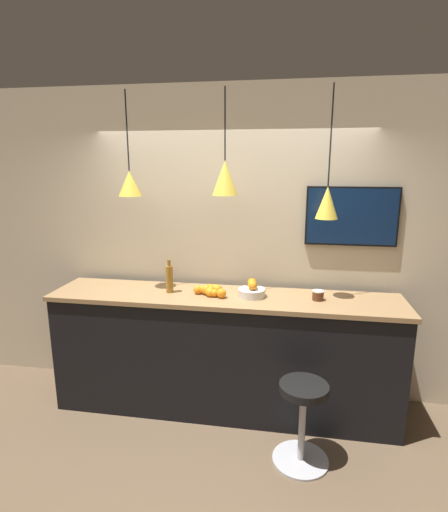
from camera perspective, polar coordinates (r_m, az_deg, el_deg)
The scene contains 12 objects.
ground_plane at distance 3.53m, azimuth -1.63°, elevation -25.69°, with size 14.00×14.00×0.00m, color brown.
back_wall at distance 3.78m, azimuth 1.03°, elevation 1.50°, with size 8.00×0.06×2.90m.
service_counter at distance 3.69m, azimuth 0.00°, elevation -13.68°, with size 3.05×0.61×1.09m.
bar_stool at distance 3.22m, azimuth 11.17°, elevation -20.99°, with size 0.42×0.42×0.64m.
fruit_bowl at distance 3.44m, azimuth 3.99°, elevation -4.91°, with size 0.23×0.23×0.15m.
orange_pile at distance 3.48m, azimuth -1.91°, elevation -4.93°, with size 0.30×0.19×0.09m.
juice_bottle at distance 3.55m, azimuth -7.80°, elevation -3.20°, with size 0.06×0.06×0.30m.
spread_jar at distance 3.43m, azimuth 13.28°, elevation -5.49°, with size 0.09×0.09×0.08m.
pendant_lamp_left at distance 3.57m, azimuth -13.31°, elevation 10.12°, with size 0.20×0.20×0.87m.
pendant_lamp_middle at distance 3.34m, azimuth 0.14°, elevation 11.12°, with size 0.21×0.21×0.85m.
pendant_lamp_right at distance 3.32m, azimuth 14.52°, elevation 7.49°, with size 0.18×0.18×1.03m.
mounted_tv at distance 3.67m, azimuth 17.77°, elevation 5.41°, with size 0.79×0.04×0.52m.
Camera 1 is at (0.54, -2.69, 2.21)m, focal length 28.00 mm.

